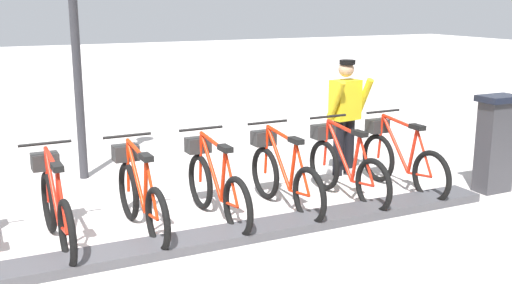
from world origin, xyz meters
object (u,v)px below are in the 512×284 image
at_px(bike_docked_3, 215,184).
at_px(bike_docked_5, 55,206).
at_px(bike_docked_0, 400,159).
at_px(bike_docked_4, 140,194).
at_px(bike_docked_1, 344,166).
at_px(worker_near_rack, 345,113).
at_px(bike_docked_2, 283,175).
at_px(payment_kiosk, 495,142).

xyz_separation_m(bike_docked_3, bike_docked_5, (0.00, 1.75, 0.00)).
xyz_separation_m(bike_docked_0, bike_docked_4, (0.00, 3.50, 0.00)).
distance_m(bike_docked_3, bike_docked_4, 0.88).
distance_m(bike_docked_0, bike_docked_3, 2.63).
bearing_deg(bike_docked_3, bike_docked_1, -90.00).
bearing_deg(bike_docked_5, bike_docked_4, -90.00).
bearing_deg(bike_docked_3, worker_near_rack, -68.90).
bearing_deg(bike_docked_4, bike_docked_0, -90.00).
relative_size(bike_docked_2, bike_docked_4, 1.00).
bearing_deg(worker_near_rack, bike_docked_3, 111.10).
distance_m(bike_docked_1, bike_docked_4, 2.63).
xyz_separation_m(bike_docked_2, bike_docked_5, (0.00, 2.63, 0.00)).
bearing_deg(bike_docked_0, bike_docked_3, 90.00).
bearing_deg(payment_kiosk, bike_docked_3, 81.23).
height_order(bike_docked_1, bike_docked_5, same).
relative_size(payment_kiosk, bike_docked_1, 0.74).
relative_size(bike_docked_1, bike_docked_4, 1.00).
distance_m(bike_docked_0, bike_docked_5, 4.38).
height_order(payment_kiosk, worker_near_rack, worker_near_rack).
bearing_deg(payment_kiosk, bike_docked_4, 82.88).
bearing_deg(bike_docked_5, bike_docked_1, -90.00).
distance_m(payment_kiosk, bike_docked_4, 4.62).
relative_size(bike_docked_5, worker_near_rack, 1.04).
xyz_separation_m(bike_docked_0, bike_docked_2, (0.00, 1.75, 0.00)).
distance_m(bike_docked_2, bike_docked_3, 0.88).
height_order(payment_kiosk, bike_docked_0, payment_kiosk).
relative_size(bike_docked_3, worker_near_rack, 1.04).
relative_size(payment_kiosk, bike_docked_4, 0.74).
xyz_separation_m(payment_kiosk, bike_docked_2, (0.57, 2.83, -0.24)).
distance_m(bike_docked_0, bike_docked_1, 0.88).
bearing_deg(bike_docked_5, bike_docked_3, -90.00).
height_order(bike_docked_2, bike_docked_4, same).
bearing_deg(bike_docked_1, bike_docked_2, 90.00).
height_order(bike_docked_2, bike_docked_3, same).
xyz_separation_m(bike_docked_1, worker_near_rack, (0.91, -0.60, 0.48)).
bearing_deg(bike_docked_2, bike_docked_5, 90.00).
height_order(bike_docked_2, worker_near_rack, worker_near_rack).
distance_m(payment_kiosk, worker_near_rack, 2.02).
xyz_separation_m(payment_kiosk, bike_docked_1, (0.57, 1.95, -0.24)).
xyz_separation_m(bike_docked_0, bike_docked_5, (0.00, 4.38, 0.00)).
xyz_separation_m(payment_kiosk, bike_docked_5, (0.57, 5.45, -0.24)).
distance_m(bike_docked_4, bike_docked_5, 0.88).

